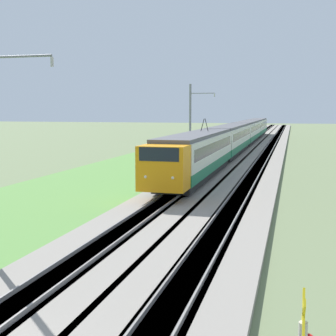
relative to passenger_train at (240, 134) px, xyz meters
The scene contains 7 objects.
ballast_main 10.47m from the passenger_train, behind, with size 240.00×4.40×0.30m.
ballast_adjacent 11.26m from the passenger_train, 157.95° to the right, with size 240.00×4.40×0.30m.
track_main 10.46m from the passenger_train, behind, with size 240.00×1.57×0.45m.
track_adjacent 11.26m from the passenger_train, 157.95° to the right, with size 240.00×1.57×0.45m.
grass_verge 12.69m from the passenger_train, 145.05° to the left, with size 240.00×11.70×0.12m.
passenger_train is the anchor object (origin of this frame).
catenary_mast_mid 22.20m from the passenger_train, behind, with size 0.22×2.56×8.21m.
Camera 1 is at (-7.06, -7.25, 5.67)m, focal length 50.00 mm.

